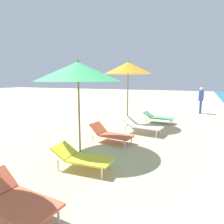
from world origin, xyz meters
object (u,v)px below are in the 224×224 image
Objects in this scene: lounger_third_shoreside at (111,134)px; lounger_farthest_shoreside at (158,117)px; lounger_farthest_inland at (142,125)px; lounger_second_shoreside at (14,199)px; lounger_third_inland at (82,157)px; umbrella_third at (78,72)px; umbrella_farthest at (128,68)px; person_walking_near at (201,98)px.

lounger_farthest_shoreside is at bearing 83.31° from lounger_third_shoreside.
lounger_third_shoreside is at bearing -106.08° from lounger_farthest_inland.
lounger_second_shoreside is at bearing -86.37° from lounger_farthest_inland.
lounger_second_shoreside is 3.84m from lounger_third_shoreside.
lounger_third_shoreside is at bearing 93.83° from lounger_third_inland.
lounger_third_inland is (0.01, 1.77, -0.03)m from lounger_second_shoreside.
lounger_third_inland is 5.64m from lounger_farthest_shoreside.
lounger_third_inland reaches higher than lounger_farthest_shoreside.
umbrella_farthest reaches higher than umbrella_third.
lounger_third_shoreside is 0.92× the size of person_walking_near.
lounger_farthest_inland is (0.62, 1.40, 0.03)m from lounger_third_shoreside.
lounger_second_shoreside is 5.25m from lounger_farthest_inland.
lounger_farthest_shoreside is (0.81, 3.55, -0.01)m from lounger_third_shoreside.
lounger_farthest_shoreside is at bearing -106.61° from person_walking_near.
person_walking_near is at bearing 82.39° from lounger_second_shoreside.
lounger_third_inland is at bearing -93.19° from lounger_farthest_shoreside.
lounger_second_shoreside is 0.90× the size of lounger_farthest_inland.
lounger_third_shoreside is 3.64m from lounger_farthest_shoreside.
lounger_third_shoreside reaches higher than lounger_farthest_shoreside.
umbrella_third is at bearing -105.03° from lounger_farthest_inland.
umbrella_third is 1.63× the size of person_walking_near.
umbrella_third reaches higher than lounger_third_inland.
lounger_farthest_inland is at bearing 72.16° from lounger_third_shoreside.
lounger_second_shoreside is at bearing -92.93° from person_walking_near.
person_walking_near is (2.32, 11.03, 0.60)m from lounger_second_shoreside.
lounger_third_inland is at bearing 93.98° from lounger_second_shoreside.
lounger_third_shoreside reaches higher than lounger_farthest_inland.
umbrella_third reaches higher than person_walking_near.
umbrella_farthest reaches higher than lounger_farthest_shoreside.
lounger_farthest_shoreside is 4.09m from person_walking_near.
lounger_second_shoreside is 0.55× the size of umbrella_third.
umbrella_third is 1.86× the size of lounger_third_inland.
umbrella_third reaches higher than lounger_farthest_shoreside.
lounger_second_shoreside is 3.37m from umbrella_third.
umbrella_third is at bearing -105.44° from lounger_third_shoreside.
person_walking_near is at bearing 79.51° from lounger_farthest_inland.
umbrella_farthest is at bearing 93.84° from lounger_third_inland.
person_walking_near is at bearing 59.72° from umbrella_farthest.
lounger_farthest_inland reaches higher than lounger_third_inland.
lounger_third_shoreside reaches higher than lounger_third_inland.
umbrella_third is 2.23m from lounger_third_inland.
lounger_farthest_shoreside is (0.58, 7.39, -0.05)m from lounger_second_shoreside.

